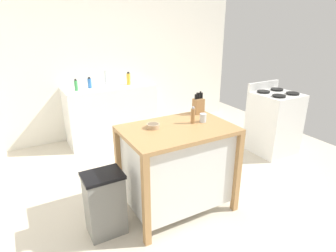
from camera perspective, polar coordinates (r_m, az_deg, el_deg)
ground_plane at (r=3.22m, az=-1.06°, el=-16.14°), size 6.37×6.37×0.00m
wall_back at (r=4.92m, az=-15.14°, el=12.73°), size 5.37×0.10×2.60m
kitchen_island at (r=2.97m, az=1.90°, el=-7.73°), size 1.09×0.73×0.93m
knife_block at (r=3.20m, az=6.09°, el=4.09°), size 0.11×0.09×0.25m
bowl_stoneware_deep at (r=2.78m, az=-2.98°, el=0.05°), size 0.13×0.13×0.04m
drinking_cup at (r=2.96m, az=7.00°, el=1.64°), size 0.07×0.07×0.09m
pepper_grinder at (r=2.90m, az=4.99°, el=2.15°), size 0.04×0.04×0.18m
trash_bin at (r=2.81m, az=-12.49°, el=-14.88°), size 0.36×0.28×0.63m
sink_counter at (r=4.81m, az=-11.35°, el=2.57°), size 1.42×0.60×0.91m
sink_faucet at (r=4.80m, az=-12.37°, el=9.41°), size 0.02×0.02×0.22m
bottle_dish_soap at (r=4.51m, az=-17.90°, el=7.76°), size 0.05×0.05×0.17m
bottle_spray_cleaner at (r=4.62m, az=-15.40°, el=8.28°), size 0.06×0.06×0.17m
bottle_hand_soap at (r=4.73m, az=-7.90°, el=9.33°), size 0.06×0.06×0.20m
stove at (r=4.56m, az=20.34°, el=0.68°), size 0.60×0.60×1.03m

